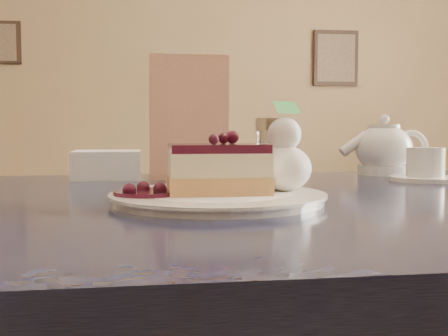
{
  "coord_description": "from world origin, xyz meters",
  "views": [
    {
      "loc": [
        0.05,
        -0.54,
        0.89
      ],
      "look_at": [
        0.12,
        0.1,
        0.85
      ],
      "focal_mm": 45.0,
      "sensor_mm": 36.0,
      "label": 1
    }
  ],
  "objects": [
    {
      "name": "main_table",
      "position": [
        0.12,
        0.23,
        0.71
      ],
      "size": [
        1.31,
        0.9,
        0.8
      ],
      "rotation": [
        0.0,
        0.0,
        0.04
      ],
      "color": "#1D233F",
      "rests_on": "ground"
    },
    {
      "name": "dessert_plate",
      "position": [
        0.12,
        0.17,
        0.8
      ],
      "size": [
        0.27,
        0.27,
        0.01
      ],
      "primitive_type": "cylinder",
      "color": "white",
      "rests_on": "main_table"
    },
    {
      "name": "cheesecake_slice",
      "position": [
        0.12,
        0.17,
        0.84
      ],
      "size": [
        0.13,
        0.09,
        0.06
      ],
      "rotation": [
        0.0,
        0.0,
        0.04
      ],
      "color": "#DDA452",
      "rests_on": "dessert_plate"
    },
    {
      "name": "whipped_cream",
      "position": [
        0.21,
        0.19,
        0.84
      ],
      "size": [
        0.07,
        0.07,
        0.06
      ],
      "color": "white",
      "rests_on": "dessert_plate"
    },
    {
      "name": "berry_sauce",
      "position": [
        0.03,
        0.16,
        0.81
      ],
      "size": [
        0.09,
        0.09,
        0.01
      ],
      "primitive_type": "cylinder",
      "color": "black",
      "rests_on": "dessert_plate"
    },
    {
      "name": "tea_set",
      "position": [
        0.51,
        0.55,
        0.84
      ],
      "size": [
        0.19,
        0.27,
        0.11
      ],
      "color": "white",
      "rests_on": "main_table"
    },
    {
      "name": "menu_card",
      "position": [
        0.1,
        0.53,
        0.91
      ],
      "size": [
        0.15,
        0.04,
        0.23
      ],
      "primitive_type": "cube",
      "rotation": [
        0.0,
        0.0,
        0.04
      ],
      "color": "beige",
      "rests_on": "main_table"
    },
    {
      "name": "sugar_shaker",
      "position": [
        0.27,
        0.56,
        0.86
      ],
      "size": [
        0.06,
        0.06,
        0.12
      ],
      "color": "white",
      "rests_on": "main_table"
    },
    {
      "name": "napkin_stack",
      "position": [
        -0.06,
        0.56,
        0.82
      ],
      "size": [
        0.13,
        0.13,
        0.05
      ],
      "primitive_type": "cube",
      "rotation": [
        0.0,
        0.0,
        0.04
      ],
      "color": "white",
      "rests_on": "main_table"
    }
  ]
}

